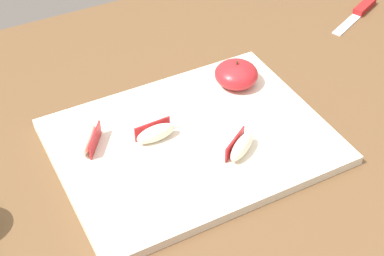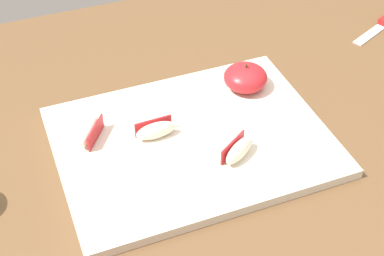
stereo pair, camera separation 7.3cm
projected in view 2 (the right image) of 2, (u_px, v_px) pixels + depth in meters
dining_table at (185, 190)px, 0.94m from camera, size 1.35×0.96×0.73m
cutting_board at (192, 141)px, 0.89m from camera, size 0.41×0.31×0.02m
apple_half_skin_up at (245, 77)px, 0.97m from camera, size 0.07×0.07×0.05m
apple_wedge_back at (89, 131)px, 0.87m from camera, size 0.05×0.06×0.03m
apple_wedge_right at (156, 130)px, 0.88m from camera, size 0.06×0.02×0.03m
apple_wedge_front at (238, 150)px, 0.84m from camera, size 0.06×0.05×0.03m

